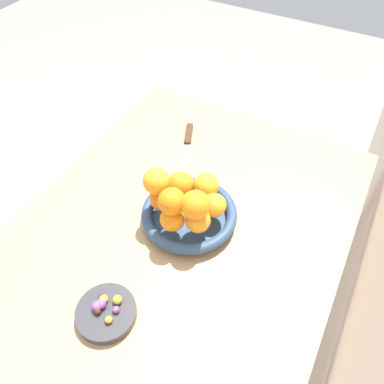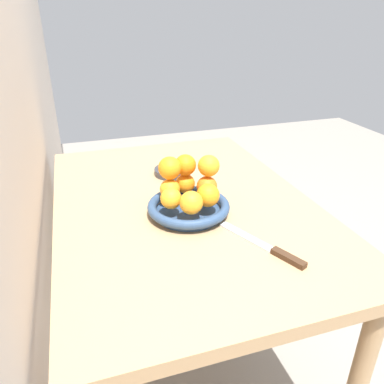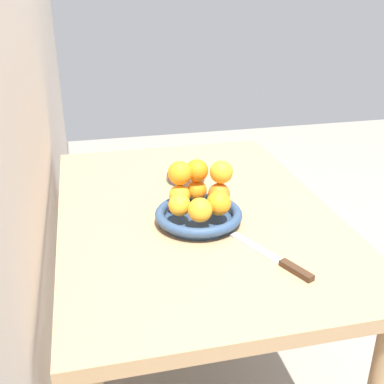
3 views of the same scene
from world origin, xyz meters
TOP-DOWN VIEW (x-y plane):
  - ground_plane at (0.00, 0.00)m, footprint 6.00×6.00m
  - dining_table at (0.00, 0.00)m, footprint 1.10×0.76m
  - fruit_bowl at (-0.08, 0.01)m, footprint 0.23×0.23m
  - candy_dish at (0.21, -0.02)m, footprint 0.12×0.12m
  - orange_0 at (-0.06, -0.05)m, footprint 0.06×0.06m
  - orange_1 at (-0.02, -0.00)m, footprint 0.06×0.06m
  - orange_2 at (-0.05, 0.05)m, footprint 0.06×0.06m
  - orange_3 at (-0.10, 0.07)m, footprint 0.06×0.06m
  - orange_4 at (-0.15, 0.02)m, footprint 0.06×0.06m
  - orange_5 at (-0.12, -0.03)m, footprint 0.06×0.06m
  - orange_6 at (-0.06, -0.06)m, footprint 0.06×0.06m
  - orange_7 at (-0.04, 0.05)m, footprint 0.06×0.06m
  - orange_8 at (-0.02, -0.00)m, footprint 0.06×0.06m
  - candy_ball_0 at (0.22, -0.04)m, footprint 0.02×0.02m
  - candy_ball_1 at (0.20, 0.00)m, footprint 0.01×0.01m
  - candy_ball_2 at (0.21, -0.03)m, footprint 0.02×0.02m
  - candy_ball_3 at (0.20, -0.04)m, footprint 0.02×0.02m
  - candy_ball_4 at (0.18, -0.01)m, footprint 0.02×0.02m
  - candy_ball_5 at (0.23, -0.00)m, footprint 0.02×0.02m
  - candy_ball_6 at (0.22, -0.03)m, footprint 0.01×0.01m
  - candy_ball_7 at (0.20, -0.03)m, footprint 0.02×0.02m
  - knife at (-0.31, -0.12)m, footprint 0.25×0.12m

SIDE VIEW (x-z plane):
  - ground_plane at x=0.00m, z-range 0.00..0.00m
  - dining_table at x=0.00m, z-range 0.28..1.02m
  - knife at x=-0.31m, z-range 0.74..0.75m
  - candy_dish at x=0.21m, z-range 0.74..0.76m
  - fruit_bowl at x=-0.08m, z-range 0.74..0.78m
  - candy_ball_1 at x=0.20m, z-range 0.76..0.78m
  - candy_ball_6 at x=0.22m, z-range 0.76..0.78m
  - candy_ball_5 at x=0.23m, z-range 0.76..0.78m
  - candy_ball_3 at x=0.20m, z-range 0.76..0.78m
  - candy_ball_7 at x=0.20m, z-range 0.76..0.78m
  - candy_ball_4 at x=0.18m, z-range 0.76..0.78m
  - candy_ball_0 at x=0.22m, z-range 0.76..0.78m
  - candy_ball_2 at x=0.21m, z-range 0.76..0.78m
  - orange_1 at x=-0.02m, z-range 0.78..0.84m
  - orange_3 at x=-0.10m, z-range 0.78..0.84m
  - orange_2 at x=-0.05m, z-range 0.78..0.84m
  - orange_0 at x=-0.06m, z-range 0.78..0.84m
  - orange_4 at x=-0.15m, z-range 0.78..0.84m
  - orange_5 at x=-0.12m, z-range 0.78..0.84m
  - orange_8 at x=-0.02m, z-range 0.84..0.90m
  - orange_7 at x=-0.04m, z-range 0.84..0.90m
  - orange_6 at x=-0.06m, z-range 0.84..0.90m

